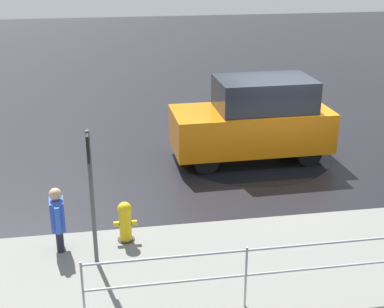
{
  "coord_description": "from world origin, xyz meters",
  "views": [
    {
      "loc": [
        4.26,
        11.63,
        5.07
      ],
      "look_at": [
        2.51,
        1.13,
        0.9
      ],
      "focal_mm": 50.0,
      "sensor_mm": 36.0,
      "label": 1
    }
  ],
  "objects_px": {
    "fire_hydrant": "(125,222)",
    "sign_post": "(91,179)",
    "moving_hatchback": "(254,120)",
    "pedestrian": "(58,217)"
  },
  "relations": [
    {
      "from": "moving_hatchback",
      "to": "sign_post",
      "type": "bearing_deg",
      "value": 47.33
    },
    {
      "from": "sign_post",
      "to": "fire_hydrant",
      "type": "bearing_deg",
      "value": -129.77
    },
    {
      "from": "fire_hydrant",
      "to": "pedestrian",
      "type": "distance_m",
      "value": 1.2
    },
    {
      "from": "moving_hatchback",
      "to": "pedestrian",
      "type": "relative_size",
      "value": 3.22
    },
    {
      "from": "moving_hatchback",
      "to": "fire_hydrant",
      "type": "distance_m",
      "value": 5.01
    },
    {
      "from": "fire_hydrant",
      "to": "sign_post",
      "type": "xyz_separation_m",
      "value": [
        0.53,
        0.64,
        1.18
      ]
    },
    {
      "from": "moving_hatchback",
      "to": "pedestrian",
      "type": "distance_m",
      "value": 5.91
    },
    {
      "from": "fire_hydrant",
      "to": "sign_post",
      "type": "relative_size",
      "value": 0.33
    },
    {
      "from": "pedestrian",
      "to": "sign_post",
      "type": "height_order",
      "value": "sign_post"
    },
    {
      "from": "pedestrian",
      "to": "sign_post",
      "type": "bearing_deg",
      "value": 140.44
    }
  ]
}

